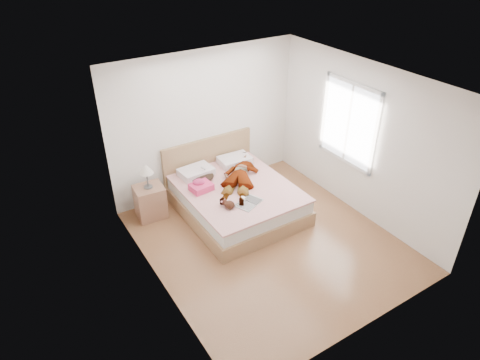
{
  "coord_description": "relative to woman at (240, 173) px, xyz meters",
  "views": [
    {
      "loc": [
        -3.2,
        -4.23,
        4.38
      ],
      "look_at": [
        0.0,
        0.85,
        0.7
      ],
      "focal_mm": 32.0,
      "sensor_mm": 36.0,
      "label": 1
    }
  ],
  "objects": [
    {
      "name": "ground",
      "position": [
        -0.18,
        -1.14,
        -0.62
      ],
      "size": [
        4.0,
        4.0,
        0.0
      ],
      "primitive_type": "plane",
      "color": "#4D2918",
      "rests_on": "ground"
    },
    {
      "name": "woman",
      "position": [
        0.0,
        0.0,
        0.0
      ],
      "size": [
        1.55,
        1.67,
        0.23
      ],
      "primitive_type": "imported",
      "rotation": [
        0.0,
        0.0,
        -0.71
      ],
      "color": "white",
      "rests_on": "bed"
    },
    {
      "name": "hair",
      "position": [
        -0.57,
        0.45,
        -0.07
      ],
      "size": [
        0.63,
        0.7,
        0.08
      ],
      "primitive_type": "ellipsoid",
      "rotation": [
        0.0,
        0.0,
        0.34
      ],
      "color": "black",
      "rests_on": "bed"
    },
    {
      "name": "phone",
      "position": [
        -0.5,
        0.4,
        0.07
      ],
      "size": [
        0.1,
        0.09,
        0.05
      ],
      "primitive_type": "cube",
      "rotation": [
        0.44,
        0.0,
        0.87
      ],
      "color": "silver",
      "rests_on": "bed"
    },
    {
      "name": "room_shell",
      "position": [
        1.59,
        -0.84,
        0.88
      ],
      "size": [
        4.0,
        4.0,
        4.0
      ],
      "color": "white",
      "rests_on": "ground"
    },
    {
      "name": "bed",
      "position": [
        -0.18,
        -0.1,
        -0.35
      ],
      "size": [
        1.8,
        2.08,
        1.0
      ],
      "color": "#88603E",
      "rests_on": "ground"
    },
    {
      "name": "towel",
      "position": [
        -0.74,
        0.06,
        -0.04
      ],
      "size": [
        0.38,
        0.32,
        0.19
      ],
      "color": "#F0417E",
      "rests_on": "bed"
    },
    {
      "name": "magazine",
      "position": [
        -0.27,
        -0.7,
        -0.11
      ],
      "size": [
        0.51,
        0.43,
        0.03
      ],
      "color": "white",
      "rests_on": "bed"
    },
    {
      "name": "coffee_mug",
      "position": [
        -0.33,
        -0.62,
        -0.07
      ],
      "size": [
        0.11,
        0.09,
        0.09
      ],
      "color": "white",
      "rests_on": "bed"
    },
    {
      "name": "plush_toy",
      "position": [
        -0.61,
        -0.64,
        -0.05
      ],
      "size": [
        0.2,
        0.25,
        0.13
      ],
      "color": "black",
      "rests_on": "bed"
    },
    {
      "name": "nightstand",
      "position": [
        -1.49,
        0.49,
        -0.29
      ],
      "size": [
        0.5,
        0.45,
        1.02
      ],
      "color": "brown",
      "rests_on": "ground"
    }
  ]
}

